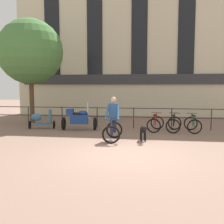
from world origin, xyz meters
TOP-DOWN VIEW (x-y plane):
  - ground_plane at (0.00, 0.00)m, footprint 60.00×60.00m
  - canal_railing at (-0.00, 5.20)m, footprint 15.05×0.05m
  - building_facade at (0.00, 10.99)m, footprint 18.00×0.72m
  - cyclist_with_bike at (-0.62, 2.22)m, footprint 0.71×1.19m
  - dog at (0.57, 2.17)m, footprint 0.31×0.92m
  - parked_motorcycle at (-2.59, 4.32)m, footprint 1.71×0.78m
  - parked_bicycle_near_lamp at (1.08, 4.54)m, footprint 0.84×1.21m
  - parked_bicycle_mid_left at (1.93, 4.54)m, footprint 0.82×1.20m
  - parked_bicycle_mid_right at (2.78, 4.54)m, footprint 0.68×1.12m
  - parked_scooter at (-4.58, 4.41)m, footprint 1.34×0.67m
  - tree_canalside_left at (-5.97, 6.39)m, footprint 3.68×3.68m

SIDE VIEW (x-z plane):
  - ground_plane at x=0.00m, z-range 0.00..0.00m
  - parked_bicycle_near_lamp at x=1.08m, z-range -0.07..0.79m
  - parked_bicycle_mid_left at x=1.93m, z-range -0.07..0.79m
  - parked_bicycle_mid_right at x=2.78m, z-range -0.07..0.79m
  - dog at x=0.57m, z-range 0.13..0.76m
  - parked_scooter at x=-4.58m, z-range -0.02..0.94m
  - parked_motorcycle at x=-2.59m, z-range -0.11..1.24m
  - canal_railing at x=0.00m, z-range 0.18..1.23m
  - cyclist_with_bike at x=-0.62m, z-range -0.09..1.61m
  - tree_canalside_left at x=-5.97m, z-range 1.11..7.02m
  - building_facade at x=0.00m, z-range -0.02..10.43m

